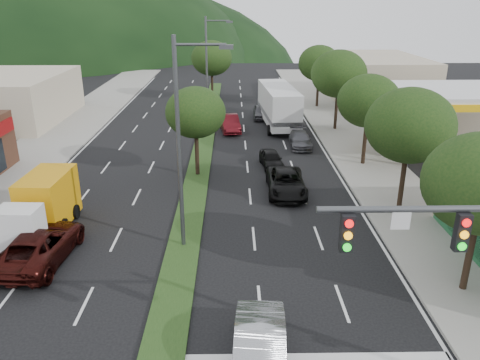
{
  "coord_description": "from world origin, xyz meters",
  "views": [
    {
      "loc": [
        2.46,
        -12.4,
        11.33
      ],
      "look_at": [
        2.85,
        12.24,
        1.85
      ],
      "focal_mm": 35.0,
      "sensor_mm": 36.0,
      "label": 1
    }
  ],
  "objects_px": {
    "suv_maroon": "(40,245)",
    "traffic_signal": "(476,265)",
    "tree_r_e": "(319,63)",
    "tree_med_near": "(196,113)",
    "car_queue_d": "(286,183)",
    "motorhome": "(278,105)",
    "streetlight_mid": "(209,65)",
    "tree_r_c": "(369,101)",
    "tree_r_d": "(339,74)",
    "car_queue_a": "(271,159)",
    "box_truck": "(44,207)",
    "tree_r_b": "(410,126)",
    "sedan_silver": "(260,353)",
    "car_queue_c": "(230,123)",
    "tree_med_far": "(212,58)",
    "car_queue_b": "(300,140)",
    "streetlight_near": "(183,137)",
    "car_queue_e": "(261,112)"
  },
  "relations": [
    {
      "from": "car_queue_c",
      "to": "traffic_signal",
      "type": "bearing_deg",
      "value": -85.45
    },
    {
      "from": "tree_r_e",
      "to": "tree_med_near",
      "type": "xyz_separation_m",
      "value": [
        -12.0,
        -22.0,
        -0.46
      ]
    },
    {
      "from": "suv_maroon",
      "to": "car_queue_a",
      "type": "bearing_deg",
      "value": -127.78
    },
    {
      "from": "streetlight_mid",
      "to": "car_queue_b",
      "type": "height_order",
      "value": "streetlight_mid"
    },
    {
      "from": "box_truck",
      "to": "tree_r_b",
      "type": "bearing_deg",
      "value": -171.19
    },
    {
      "from": "streetlight_near",
      "to": "car_queue_c",
      "type": "distance_m",
      "value": 22.36
    },
    {
      "from": "tree_r_c",
      "to": "car_queue_e",
      "type": "relative_size",
      "value": 1.64
    },
    {
      "from": "tree_r_d",
      "to": "box_truck",
      "type": "bearing_deg",
      "value": -133.83
    },
    {
      "from": "streetlight_mid",
      "to": "traffic_signal",
      "type": "bearing_deg",
      "value": -75.67
    },
    {
      "from": "suv_maroon",
      "to": "car_queue_d",
      "type": "relative_size",
      "value": 1.13
    },
    {
      "from": "sedan_silver",
      "to": "car_queue_a",
      "type": "bearing_deg",
      "value": 88.03
    },
    {
      "from": "car_queue_c",
      "to": "car_queue_a",
      "type": "bearing_deg",
      "value": -80.73
    },
    {
      "from": "tree_med_near",
      "to": "car_queue_c",
      "type": "distance_m",
      "value": 12.49
    },
    {
      "from": "streetlight_mid",
      "to": "car_queue_b",
      "type": "xyz_separation_m",
      "value": [
        7.82,
        -8.26,
        -4.98
      ]
    },
    {
      "from": "streetlight_near",
      "to": "motorhome",
      "type": "distance_m",
      "value": 24.97
    },
    {
      "from": "car_queue_c",
      "to": "tree_r_b",
      "type": "bearing_deg",
      "value": -68.82
    },
    {
      "from": "sedan_silver",
      "to": "car_queue_c",
      "type": "distance_m",
      "value": 30.19
    },
    {
      "from": "tree_r_d",
      "to": "tree_med_far",
      "type": "height_order",
      "value": "tree_r_d"
    },
    {
      "from": "tree_r_c",
      "to": "tree_med_near",
      "type": "bearing_deg",
      "value": -170.54
    },
    {
      "from": "suv_maroon",
      "to": "traffic_signal",
      "type": "bearing_deg",
      "value": 156.13
    },
    {
      "from": "tree_r_b",
      "to": "car_queue_b",
      "type": "height_order",
      "value": "tree_r_b"
    },
    {
      "from": "tree_r_b",
      "to": "sedan_silver",
      "type": "distance_m",
      "value": 15.77
    },
    {
      "from": "tree_r_c",
      "to": "suv_maroon",
      "type": "height_order",
      "value": "tree_r_c"
    },
    {
      "from": "car_queue_c",
      "to": "motorhome",
      "type": "xyz_separation_m",
      "value": [
        4.67,
        2.07,
        1.23
      ]
    },
    {
      "from": "traffic_signal",
      "to": "streetlight_mid",
      "type": "height_order",
      "value": "streetlight_mid"
    },
    {
      "from": "sedan_silver",
      "to": "motorhome",
      "type": "height_order",
      "value": "motorhome"
    },
    {
      "from": "car_queue_e",
      "to": "suv_maroon",
      "type": "bearing_deg",
      "value": -111.85
    },
    {
      "from": "tree_med_near",
      "to": "traffic_signal",
      "type": "bearing_deg",
      "value": -65.2
    },
    {
      "from": "tree_r_d",
      "to": "streetlight_near",
      "type": "relative_size",
      "value": 0.72
    },
    {
      "from": "tree_r_b",
      "to": "suv_maroon",
      "type": "height_order",
      "value": "tree_r_b"
    },
    {
      "from": "car_queue_b",
      "to": "car_queue_d",
      "type": "relative_size",
      "value": 0.82
    },
    {
      "from": "tree_r_d",
      "to": "car_queue_a",
      "type": "relative_size",
      "value": 2.04
    },
    {
      "from": "car_queue_a",
      "to": "motorhome",
      "type": "distance_m",
      "value": 12.25
    },
    {
      "from": "streetlight_near",
      "to": "sedan_silver",
      "type": "relative_size",
      "value": 2.1
    },
    {
      "from": "tree_med_far",
      "to": "box_truck",
      "type": "xyz_separation_m",
      "value": [
        -7.37,
        -34.17,
        -3.65
      ]
    },
    {
      "from": "tree_r_c",
      "to": "tree_r_e",
      "type": "distance_m",
      "value": 20.0
    },
    {
      "from": "box_truck",
      "to": "motorhome",
      "type": "bearing_deg",
      "value": -120.46
    },
    {
      "from": "streetlight_near",
      "to": "car_queue_e",
      "type": "distance_m",
      "value": 27.67
    },
    {
      "from": "car_queue_d",
      "to": "motorhome",
      "type": "xyz_separation_m",
      "value": [
        1.06,
        17.07,
        1.29
      ]
    },
    {
      "from": "traffic_signal",
      "to": "tree_r_b",
      "type": "distance_m",
      "value": 13.87
    },
    {
      "from": "tree_med_far",
      "to": "tree_r_b",
      "type": "bearing_deg",
      "value": -69.44
    },
    {
      "from": "streetlight_mid",
      "to": "box_truck",
      "type": "relative_size",
      "value": 1.69
    },
    {
      "from": "car_queue_c",
      "to": "motorhome",
      "type": "relative_size",
      "value": 0.46
    },
    {
      "from": "car_queue_c",
      "to": "motorhome",
      "type": "distance_m",
      "value": 5.25
    },
    {
      "from": "car_queue_d",
      "to": "tree_med_near",
      "type": "bearing_deg",
      "value": 151.39
    },
    {
      "from": "tree_r_d",
      "to": "car_queue_b",
      "type": "distance_m",
      "value": 8.03
    },
    {
      "from": "sedan_silver",
      "to": "car_queue_a",
      "type": "distance_m",
      "value": 20.26
    },
    {
      "from": "tree_r_c",
      "to": "tree_r_d",
      "type": "distance_m",
      "value": 10.01
    },
    {
      "from": "tree_r_e",
      "to": "car_queue_b",
      "type": "height_order",
      "value": "tree_r_e"
    },
    {
      "from": "tree_med_near",
      "to": "car_queue_a",
      "type": "distance_m",
      "value": 6.72
    }
  ]
}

